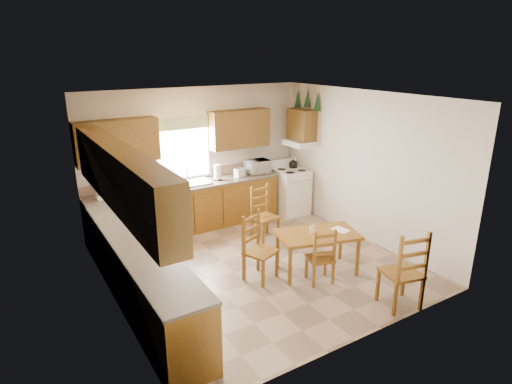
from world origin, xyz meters
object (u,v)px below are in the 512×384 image
microwave (257,167)px  chair_far_right (265,214)px  dining_table (317,252)px  chair_near_right (402,268)px  chair_far_left (261,248)px  chair_near_left (320,255)px  stove (291,192)px

microwave → chair_far_right: (-0.54, -1.14, -0.56)m
microwave → dining_table: size_ratio=0.37×
chair_near_right → chair_far_right: chair_near_right is taller
dining_table → chair_near_right: (0.35, -1.34, 0.24)m
chair_far_left → chair_far_right: size_ratio=1.03×
microwave → chair_near_right: 3.97m
chair_near_left → stove: bearing=-100.9°
chair_near_right → chair_far_left: size_ratio=1.10×
chair_far_left → chair_far_right: chair_far_left is taller
microwave → chair_near_right: size_ratio=0.40×
chair_near_right → chair_near_left: bearing=-51.5°
chair_far_left → microwave: bearing=36.5°
chair_near_left → chair_near_right: (0.51, -1.08, 0.13)m
dining_table → chair_far_right: chair_far_right is taller
stove → chair_far_left: 2.92m
microwave → dining_table: microwave is taller
dining_table → chair_far_right: size_ratio=1.23×
microwave → chair_near_right: microwave is taller
dining_table → chair_far_right: bearing=106.7°
chair_near_left → chair_far_left: 0.89m
chair_far_left → chair_far_right: bearing=31.8°
stove → chair_near_left: size_ratio=1.06×
dining_table → chair_far_right: (-0.02, 1.46, 0.17)m
chair_far_left → chair_near_left: bearing=-59.4°
microwave → chair_far_left: microwave is taller
chair_near_right → chair_far_right: bearing=-69.1°
chair_near_left → chair_far_right: (0.14, 1.72, 0.06)m
stove → chair_far_right: bearing=-141.0°
stove → dining_table: bearing=-113.5°
microwave → chair_far_right: size_ratio=0.46×
chair_near_left → chair_far_right: bearing=-77.8°
stove → microwave: 0.94m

